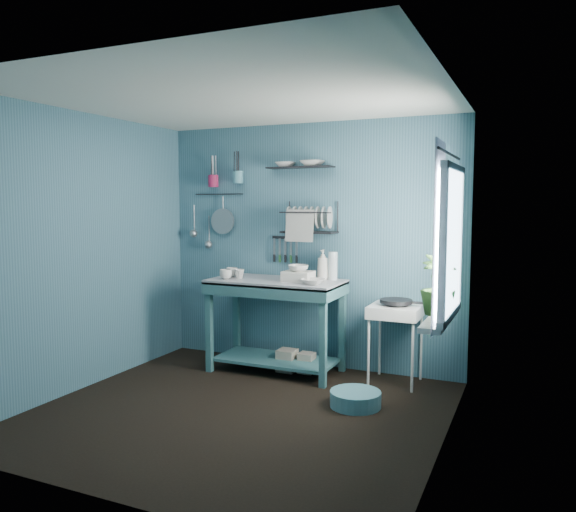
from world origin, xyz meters
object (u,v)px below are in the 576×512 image
at_px(soap_bottle, 323,265).
at_px(hotplate_stand, 395,344).
at_px(mug_left, 226,274).
at_px(potted_plant, 438,284).
at_px(mug_mid, 239,274).
at_px(floor_basin, 355,399).
at_px(dish_rack, 309,217).
at_px(storage_tin_small, 307,363).
at_px(water_bottle, 333,266).
at_px(work_counter, 276,326).
at_px(mug_right, 232,272).
at_px(utensil_cup_magenta, 213,181).
at_px(wash_tub, 298,276).
at_px(frying_pan, 396,301).
at_px(utensil_cup_teal, 238,177).
at_px(colander, 223,221).
at_px(storage_tin_large, 287,360).

xyz_separation_m(soap_bottle, hotplate_stand, (0.76, -0.08, -0.71)).
height_order(mug_left, potted_plant, potted_plant).
distance_m(mug_mid, floor_basin, 1.77).
xyz_separation_m(dish_rack, storage_tin_small, (0.05, -0.17, -1.45)).
bearing_deg(water_bottle, dish_rack, 173.69).
bearing_deg(mug_left, work_counter, 18.43).
bearing_deg(mug_right, hotplate_stand, 4.23).
height_order(mug_left, hotplate_stand, mug_left).
distance_m(dish_rack, utensil_cup_magenta, 1.21).
bearing_deg(mug_right, soap_bottle, 12.26).
relative_size(wash_tub, water_bottle, 1.00).
bearing_deg(frying_pan, storage_tin_small, -177.12).
xyz_separation_m(wash_tub, storage_tin_small, (0.05, 0.10, -0.88)).
xyz_separation_m(utensil_cup_magenta, potted_plant, (2.57, -0.92, -0.86)).
distance_m(soap_bottle, utensil_cup_teal, 1.34).
bearing_deg(work_counter, mug_left, -154.09).
distance_m(soap_bottle, colander, 1.29).
distance_m(mug_mid, utensil_cup_magenta, 1.14).
height_order(mug_right, floor_basin, mug_right).
xyz_separation_m(mug_left, water_bottle, (1.00, 0.38, 0.09)).
height_order(colander, storage_tin_large, colander).
relative_size(soap_bottle, potted_plant, 0.63).
bearing_deg(mug_right, utensil_cup_magenta, 142.78).
bearing_deg(potted_plant, utensil_cup_teal, 157.78).
xyz_separation_m(soap_bottle, potted_plant, (1.25, -0.82, -0.01)).
bearing_deg(colander, mug_right, -47.73).
height_order(colander, potted_plant, colander).
relative_size(work_counter, hotplate_stand, 1.77).
relative_size(mug_mid, water_bottle, 0.36).
bearing_deg(mug_right, colander, 132.27).
bearing_deg(mug_right, dish_rack, 18.30).
xyz_separation_m(hotplate_stand, colander, (-1.98, 0.21, 1.12)).
bearing_deg(storage_tin_large, frying_pan, 3.94).
relative_size(work_counter, storage_tin_small, 6.56).
height_order(work_counter, utensil_cup_teal, utensil_cup_teal).
distance_m(mug_left, potted_plant, 2.21).
relative_size(work_counter, mug_mid, 13.13).
height_order(potted_plant, floor_basin, potted_plant).
bearing_deg(water_bottle, hotplate_stand, -8.27).
relative_size(colander, potted_plant, 0.59).
bearing_deg(mug_mid, potted_plant, -15.35).
height_order(dish_rack, storage_tin_large, dish_rack).
xyz_separation_m(work_counter, utensil_cup_teal, (-0.59, 0.30, 1.50)).
bearing_deg(storage_tin_large, mug_right, -175.24).
bearing_deg(water_bottle, storage_tin_large, -157.96).
xyz_separation_m(work_counter, mug_right, (-0.50, 0.00, 0.51)).
xyz_separation_m(dish_rack, utensil_cup_magenta, (-1.15, 0.05, 0.38)).
xyz_separation_m(mug_mid, hotplate_stand, (1.56, 0.18, -0.61)).
distance_m(work_counter, floor_basin, 1.26).
bearing_deg(mug_left, utensil_cup_teal, 103.02).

